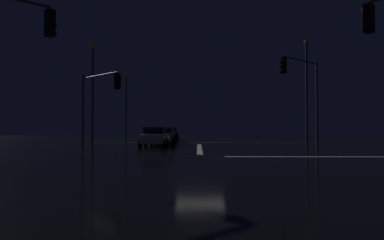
{
  "coord_description": "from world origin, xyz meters",
  "views": [
    {
      "loc": [
        -0.11,
        -20.14,
        1.48
      ],
      "look_at": [
        -0.61,
        12.0,
        2.17
      ],
      "focal_mm": 36.08,
      "sensor_mm": 36.0,
      "label": 1
    }
  ],
  "objects_px": {
    "sedan_gray": "(167,134)",
    "streetlamp_left_near": "(93,86)",
    "sedan_green": "(163,136)",
    "streetlamp_left_far": "(126,102)",
    "streetlamp_right_near": "(307,85)",
    "sedan_white": "(154,137)",
    "sedan_black": "(171,133)",
    "traffic_signal_nw": "(98,95)",
    "traffic_signal_ne": "(304,85)",
    "sedan_blue": "(165,135)"
  },
  "relations": [
    {
      "from": "sedan_gray",
      "to": "streetlamp_left_near",
      "type": "distance_m",
      "value": 15.62
    },
    {
      "from": "sedan_green",
      "to": "streetlamp_left_far",
      "type": "xyz_separation_m",
      "value": [
        -6.15,
        14.05,
        4.16
      ]
    },
    {
      "from": "streetlamp_right_near",
      "to": "streetlamp_left_far",
      "type": "distance_m",
      "value": 24.85
    },
    {
      "from": "sedan_white",
      "to": "sedan_black",
      "type": "xyz_separation_m",
      "value": [
        -0.32,
        23.5,
        0.0
      ]
    },
    {
      "from": "traffic_signal_nw",
      "to": "streetlamp_right_near",
      "type": "distance_m",
      "value": 18.16
    },
    {
      "from": "sedan_white",
      "to": "sedan_black",
      "type": "relative_size",
      "value": 1.0
    },
    {
      "from": "sedan_gray",
      "to": "streetlamp_left_far",
      "type": "distance_m",
      "value": 7.27
    },
    {
      "from": "traffic_signal_ne",
      "to": "traffic_signal_nw",
      "type": "xyz_separation_m",
      "value": [
        -14.77,
        -0.16,
        -0.69
      ]
    },
    {
      "from": "sedan_green",
      "to": "traffic_signal_nw",
      "type": "distance_m",
      "value": 9.99
    },
    {
      "from": "streetlamp_right_near",
      "to": "traffic_signal_nw",
      "type": "bearing_deg",
      "value": -158.26
    },
    {
      "from": "sedan_blue",
      "to": "traffic_signal_ne",
      "type": "bearing_deg",
      "value": -52.11
    },
    {
      "from": "streetlamp_right_near",
      "to": "traffic_signal_ne",
      "type": "bearing_deg",
      "value": -107.32
    },
    {
      "from": "traffic_signal_nw",
      "to": "streetlamp_left_near",
      "type": "bearing_deg",
      "value": 108.19
    },
    {
      "from": "streetlamp_right_near",
      "to": "streetlamp_left_far",
      "type": "relative_size",
      "value": 1.09
    },
    {
      "from": "sedan_green",
      "to": "streetlamp_right_near",
      "type": "relative_size",
      "value": 0.46
    },
    {
      "from": "sedan_black",
      "to": "sedan_blue",
      "type": "bearing_deg",
      "value": -88.92
    },
    {
      "from": "traffic_signal_ne",
      "to": "streetlamp_right_near",
      "type": "height_order",
      "value": "streetlamp_right_near"
    },
    {
      "from": "sedan_gray",
      "to": "streetlamp_left_near",
      "type": "bearing_deg",
      "value": -111.87
    },
    {
      "from": "sedan_gray",
      "to": "sedan_black",
      "type": "xyz_separation_m",
      "value": [
        0.0,
        6.26,
        0.0
      ]
    },
    {
      "from": "sedan_blue",
      "to": "traffic_signal_nw",
      "type": "height_order",
      "value": "traffic_signal_nw"
    },
    {
      "from": "sedan_blue",
      "to": "streetlamp_left_near",
      "type": "bearing_deg",
      "value": -126.66
    },
    {
      "from": "sedan_white",
      "to": "streetlamp_left_near",
      "type": "xyz_separation_m",
      "value": [
        -5.9,
        3.35,
        4.46
      ]
    },
    {
      "from": "traffic_signal_ne",
      "to": "streetlamp_left_far",
      "type": "distance_m",
      "value": 28.22
    },
    {
      "from": "sedan_black",
      "to": "streetlamp_right_near",
      "type": "bearing_deg",
      "value": -56.31
    },
    {
      "from": "sedan_gray",
      "to": "sedan_black",
      "type": "distance_m",
      "value": 6.26
    },
    {
      "from": "sedan_gray",
      "to": "sedan_black",
      "type": "relative_size",
      "value": 1.0
    },
    {
      "from": "streetlamp_right_near",
      "to": "sedan_black",
      "type": "bearing_deg",
      "value": 123.69
    },
    {
      "from": "sedan_gray",
      "to": "streetlamp_right_near",
      "type": "height_order",
      "value": "streetlamp_right_near"
    },
    {
      "from": "sedan_white",
      "to": "traffic_signal_nw",
      "type": "xyz_separation_m",
      "value": [
        -3.69,
        -3.35,
        3.07
      ]
    },
    {
      "from": "sedan_white",
      "to": "streetlamp_right_near",
      "type": "height_order",
      "value": "streetlamp_right_near"
    },
    {
      "from": "traffic_signal_ne",
      "to": "traffic_signal_nw",
      "type": "height_order",
      "value": "traffic_signal_ne"
    },
    {
      "from": "traffic_signal_ne",
      "to": "streetlamp_left_near",
      "type": "height_order",
      "value": "streetlamp_left_near"
    },
    {
      "from": "sedan_green",
      "to": "sedan_blue",
      "type": "bearing_deg",
      "value": 93.3
    },
    {
      "from": "traffic_signal_nw",
      "to": "streetlamp_right_near",
      "type": "bearing_deg",
      "value": 21.74
    },
    {
      "from": "streetlamp_left_far",
      "to": "sedan_white",
      "type": "bearing_deg",
      "value": -73.05
    },
    {
      "from": "streetlamp_left_far",
      "to": "traffic_signal_nw",
      "type": "bearing_deg",
      "value": -84.46
    },
    {
      "from": "sedan_green",
      "to": "streetlamp_right_near",
      "type": "distance_m",
      "value": 13.79
    },
    {
      "from": "sedan_black",
      "to": "traffic_signal_nw",
      "type": "xyz_separation_m",
      "value": [
        -3.37,
        -26.86,
        3.07
      ]
    },
    {
      "from": "sedan_white",
      "to": "traffic_signal_nw",
      "type": "height_order",
      "value": "traffic_signal_nw"
    },
    {
      "from": "sedan_gray",
      "to": "sedan_white",
      "type": "bearing_deg",
      "value": -88.93
    },
    {
      "from": "sedan_green",
      "to": "sedan_black",
      "type": "bearing_deg",
      "value": 91.79
    },
    {
      "from": "sedan_blue",
      "to": "streetlamp_right_near",
      "type": "distance_m",
      "value": 16.0
    },
    {
      "from": "sedan_gray",
      "to": "streetlamp_left_far",
      "type": "bearing_deg",
      "value": 159.26
    },
    {
      "from": "sedan_gray",
      "to": "traffic_signal_nw",
      "type": "height_order",
      "value": "traffic_signal_nw"
    },
    {
      "from": "streetlamp_right_near",
      "to": "streetlamp_left_near",
      "type": "xyz_separation_m",
      "value": [
        -19.01,
        0.0,
        -0.1
      ]
    },
    {
      "from": "streetlamp_left_far",
      "to": "traffic_signal_ne",
      "type": "bearing_deg",
      "value": -53.03
    },
    {
      "from": "traffic_signal_nw",
      "to": "streetlamp_left_near",
      "type": "relative_size",
      "value": 0.61
    },
    {
      "from": "sedan_white",
      "to": "streetlamp_left_near",
      "type": "height_order",
      "value": "streetlamp_left_near"
    },
    {
      "from": "streetlamp_right_near",
      "to": "sedan_gray",
      "type": "bearing_deg",
      "value": 134.05
    },
    {
      "from": "traffic_signal_ne",
      "to": "streetlamp_left_far",
      "type": "bearing_deg",
      "value": 126.97
    }
  ]
}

